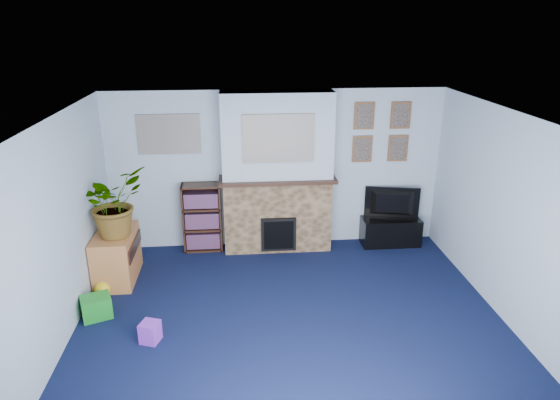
{
  "coord_description": "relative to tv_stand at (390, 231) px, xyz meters",
  "views": [
    {
      "loc": [
        -0.57,
        -4.94,
        3.38
      ],
      "look_at": [
        -0.07,
        0.84,
        1.24
      ],
      "focal_mm": 32.0,
      "sensor_mm": 36.0,
      "label": 1
    }
  ],
  "objects": [
    {
      "name": "toy_tube",
      "position": [
        -4.01,
        -0.83,
        -0.15
      ],
      "size": [
        0.34,
        0.15,
        0.2
      ],
      "primitive_type": "cylinder",
      "rotation": [
        0.0,
        1.43,
        0.0
      ],
      "color": "#198C26",
      "rests_on": "ground"
    },
    {
      "name": "portrait_tr",
      "position": [
        0.08,
        0.2,
        1.77
      ],
      "size": [
        0.3,
        0.03,
        0.4
      ],
      "primitive_type": "cube",
      "color": "brown",
      "rests_on": "wall_back"
    },
    {
      "name": "toy_ball",
      "position": [
        -4.12,
        -1.21,
        -0.13
      ],
      "size": [
        0.19,
        0.19,
        0.19
      ],
      "primitive_type": "sphere",
      "color": "yellow",
      "rests_on": "ground"
    },
    {
      "name": "wall_right",
      "position": [
        0.73,
        -2.03,
        0.97
      ],
      "size": [
        0.04,
        4.5,
        2.4
      ],
      "primitive_type": "cube",
      "color": "#ABBCCF",
      "rests_on": "ground"
    },
    {
      "name": "wall_left",
      "position": [
        -4.27,
        -2.03,
        0.97
      ],
      "size": [
        0.04,
        4.5,
        2.4
      ],
      "primitive_type": "cube",
      "color": "#ABBCCF",
      "rests_on": "ground"
    },
    {
      "name": "collage_left",
      "position": [
        -3.32,
        0.21,
        1.55
      ],
      "size": [
        0.9,
        0.03,
        0.58
      ],
      "primitive_type": "cube",
      "color": "gray",
      "rests_on": "wall_back"
    },
    {
      "name": "mantel_candle",
      "position": [
        -1.55,
        -0.03,
        1.01
      ],
      "size": [
        0.06,
        0.06,
        0.18
      ],
      "primitive_type": "cylinder",
      "color": "#B2BFC6",
      "rests_on": "chimney_breast"
    },
    {
      "name": "collage_main",
      "position": [
        -1.77,
        -0.19,
        1.56
      ],
      "size": [
        1.0,
        0.03,
        0.68
      ],
      "primitive_type": "cube",
      "color": "gray",
      "rests_on": "chimney_breast"
    },
    {
      "name": "bookshelf",
      "position": [
        -2.91,
        0.08,
        0.28
      ],
      "size": [
        0.58,
        0.28,
        1.05
      ],
      "color": "#321C12",
      "rests_on": "ground"
    },
    {
      "name": "ceiling",
      "position": [
        -1.77,
        -2.03,
        2.17
      ],
      "size": [
        5.0,
        4.5,
        0.01
      ],
      "primitive_type": "cube",
      "color": "white",
      "rests_on": "wall_back"
    },
    {
      "name": "wall_front",
      "position": [
        -1.77,
        -4.28,
        0.97
      ],
      "size": [
        5.0,
        0.04,
        2.4
      ],
      "primitive_type": "cube",
      "color": "#ABBCCF",
      "rests_on": "ground"
    },
    {
      "name": "toy_block",
      "position": [
        -3.36,
        -2.23,
        -0.11
      ],
      "size": [
        0.25,
        0.25,
        0.24
      ],
      "primitive_type": "cube",
      "rotation": [
        0.0,
        0.0,
        -0.34
      ],
      "color": "purple",
      "rests_on": "ground"
    },
    {
      "name": "mantel_can",
      "position": [
        -1.02,
        -0.03,
        0.99
      ],
      "size": [
        0.06,
        0.06,
        0.11
      ],
      "primitive_type": "cylinder",
      "color": "purple",
      "rests_on": "chimney_breast"
    },
    {
      "name": "tv_stand",
      "position": [
        0.0,
        0.0,
        0.0
      ],
      "size": [
        0.9,
        0.38,
        0.43
      ],
      "primitive_type": "cube",
      "color": "black",
      "rests_on": "ground"
    },
    {
      "name": "portrait_tl",
      "position": [
        -0.47,
        0.2,
        1.77
      ],
      "size": [
        0.3,
        0.03,
        0.4
      ],
      "primitive_type": "cube",
      "color": "brown",
      "rests_on": "wall_back"
    },
    {
      "name": "mantel_clock",
      "position": [
        -1.82,
        -0.03,
        1.0
      ],
      "size": [
        0.11,
        0.07,
        0.15
      ],
      "primitive_type": "cube",
      "color": "gold",
      "rests_on": "chimney_breast"
    },
    {
      "name": "sideboard",
      "position": [
        -4.01,
        -0.76,
        0.12
      ],
      "size": [
        0.49,
        0.88,
        0.68
      ],
      "primitive_type": "cube",
      "color": "#BB723C",
      "rests_on": "ground"
    },
    {
      "name": "television",
      "position": [
        -0.0,
        0.02,
        0.44
      ],
      "size": [
        0.84,
        0.28,
        0.48
      ],
      "primitive_type": "imported",
      "rotation": [
        0.0,
        0.0,
        2.93
      ],
      "color": "black",
      "rests_on": "tv_stand"
    },
    {
      "name": "green_crate",
      "position": [
        -4.07,
        -1.69,
        -0.08
      ],
      "size": [
        0.41,
        0.37,
        0.27
      ],
      "primitive_type": "cube",
      "rotation": [
        0.0,
        0.0,
        0.38
      ],
      "color": "#198C26",
      "rests_on": "ground"
    },
    {
      "name": "mantel_teddy",
      "position": [
        -2.29,
        -0.03,
        0.99
      ],
      "size": [
        0.13,
        0.13,
        0.13
      ],
      "primitive_type": "sphere",
      "color": "gray",
      "rests_on": "chimney_breast"
    },
    {
      "name": "wall_back",
      "position": [
        -1.77,
        0.22,
        0.97
      ],
      "size": [
        5.0,
        0.04,
        2.4
      ],
      "primitive_type": "cube",
      "color": "#ABBCCF",
      "rests_on": "ground"
    },
    {
      "name": "portrait_bl",
      "position": [
        -0.47,
        0.2,
        1.27
      ],
      "size": [
        0.3,
        0.03,
        0.4
      ],
      "primitive_type": "cube",
      "color": "brown",
      "rests_on": "wall_back"
    },
    {
      "name": "potted_plant",
      "position": [
        -3.96,
        -0.81,
        0.9
      ],
      "size": [
        1.02,
        1.05,
        0.89
      ],
      "primitive_type": "imported",
      "rotation": [
        0.0,
        0.0,
        1.01
      ],
      "color": "#26661E",
      "rests_on": "sideboard"
    },
    {
      "name": "chimney_breast",
      "position": [
        -1.77,
        0.02,
        0.96
      ],
      "size": [
        1.72,
        0.5,
        2.4
      ],
      "color": "brown",
      "rests_on": "ground"
    },
    {
      "name": "portrait_br",
      "position": [
        0.08,
        0.2,
        1.27
      ],
      "size": [
        0.3,
        0.03,
        0.4
      ],
      "primitive_type": "cube",
      "color": "brown",
      "rests_on": "wall_back"
    },
    {
      "name": "floor",
      "position": [
        -1.77,
        -2.03,
        -0.22
      ],
      "size": [
        5.0,
        4.5,
        0.01
      ],
      "primitive_type": "cube",
      "color": "#0E1535",
      "rests_on": "ground"
    }
  ]
}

